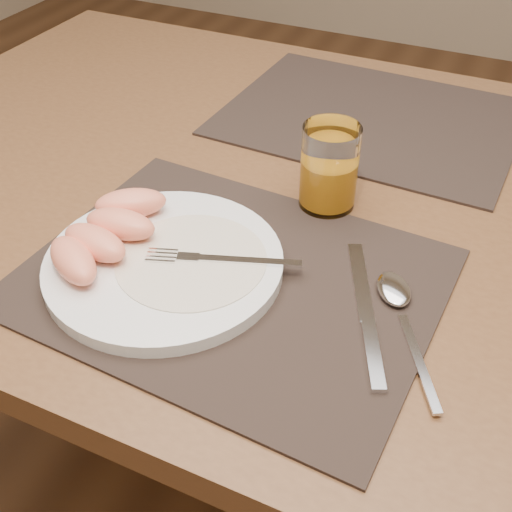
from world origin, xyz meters
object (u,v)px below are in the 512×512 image
object	(u,v)px
placemat_near	(231,279)
placemat_far	(371,117)
knife	(367,322)
juice_glass	(329,171)
fork	(209,259)
table	(308,234)
plate	(164,264)
spoon	(397,299)

from	to	relation	value
placemat_near	placemat_far	xyz separation A→B (m)	(0.03, 0.44, 0.00)
knife	juice_glass	size ratio (longest dim) A/B	1.90
knife	fork	bearing A→B (deg)	178.18
placemat_far	juice_glass	xyz separation A→B (m)	(0.02, -0.26, 0.05)
placemat_near	placemat_far	world-z (taller)	same
placemat_far	table	bearing A→B (deg)	-94.40
placemat_far	knife	xyz separation A→B (m)	(0.13, -0.45, 0.00)
table	placemat_far	world-z (taller)	placemat_far
table	plate	size ratio (longest dim) A/B	5.19
plate	placemat_near	bearing A→B (deg)	13.78
spoon	juice_glass	bearing A→B (deg)	132.56
table	knife	bearing A→B (deg)	-56.57
placemat_near	placemat_far	bearing A→B (deg)	86.34
table	fork	bearing A→B (deg)	-99.80
fork	spoon	xyz separation A→B (m)	(0.21, 0.04, -0.01)
knife	spoon	xyz separation A→B (m)	(0.02, 0.04, 0.00)
table	placemat_near	xyz separation A→B (m)	(-0.01, -0.22, 0.09)
placemat_near	table	bearing A→B (deg)	87.07
juice_glass	spoon	bearing A→B (deg)	-47.44
knife	juice_glass	xyz separation A→B (m)	(-0.11, 0.19, 0.05)
table	juice_glass	size ratio (longest dim) A/B	12.83
plate	juice_glass	world-z (taller)	juice_glass
plate	fork	size ratio (longest dim) A/B	1.59
placemat_far	fork	bearing A→B (deg)	-97.11
plate	fork	world-z (taller)	fork
juice_glass	plate	bearing A→B (deg)	-121.22
juice_glass	placemat_near	bearing A→B (deg)	-104.32
knife	spoon	distance (m)	0.05
placemat_near	plate	size ratio (longest dim) A/B	1.67
placemat_far	spoon	world-z (taller)	spoon
placemat_near	juice_glass	distance (m)	0.20
plate	fork	bearing A→B (deg)	21.00
placemat_near	juice_glass	bearing A→B (deg)	75.68
placemat_near	spoon	world-z (taller)	spoon
placemat_near	spoon	distance (m)	0.18
table	placemat_far	bearing A→B (deg)	85.60
knife	spoon	size ratio (longest dim) A/B	1.17
placemat_near	fork	world-z (taller)	fork
plate	fork	distance (m)	0.05
spoon	juice_glass	distance (m)	0.20
plate	placemat_far	bearing A→B (deg)	77.29
placemat_near	knife	size ratio (longest dim) A/B	2.17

